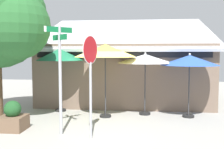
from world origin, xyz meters
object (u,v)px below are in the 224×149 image
object	(u,v)px
patio_umbrella_forest_green_left	(60,55)
sidewalk_planter	(13,118)
stop_sign	(90,67)
patio_umbrella_mustard_center	(105,51)
patio_umbrella_royal_blue_far_right	(190,61)
street_sign_post	(60,70)
patio_umbrella_ivory_right	(145,59)

from	to	relation	value
patio_umbrella_forest_green_left	sidewalk_planter	size ratio (longest dim) A/B	2.85
stop_sign	patio_umbrella_mustard_center	world-z (taller)	stop_sign
patio_umbrella_mustard_center	sidewalk_planter	bearing A→B (deg)	-142.96
stop_sign	patio_umbrella_mustard_center	bearing A→B (deg)	88.35
patio_umbrella_mustard_center	patio_umbrella_royal_blue_far_right	size ratio (longest dim) A/B	1.17
patio_umbrella_forest_green_left	patio_umbrella_royal_blue_far_right	xyz separation A→B (m)	(5.16, -0.50, -0.20)
patio_umbrella_royal_blue_far_right	street_sign_post	bearing A→B (deg)	-147.81
patio_umbrella_royal_blue_far_right	sidewalk_planter	distance (m)	6.53
patio_umbrella_forest_green_left	sidewalk_planter	distance (m)	3.53
patio_umbrella_ivory_right	sidewalk_planter	distance (m)	5.26
street_sign_post	stop_sign	size ratio (longest dim) A/B	1.10
street_sign_post	patio_umbrella_ivory_right	world-z (taller)	street_sign_post
stop_sign	sidewalk_planter	bearing A→B (deg)	167.61
patio_umbrella_ivory_right	patio_umbrella_royal_blue_far_right	world-z (taller)	patio_umbrella_ivory_right
street_sign_post	patio_umbrella_ivory_right	xyz separation A→B (m)	(2.54, 2.90, 0.25)
patio_umbrella_mustard_center	patio_umbrella_ivory_right	bearing A→B (deg)	21.16
patio_umbrella_mustard_center	sidewalk_planter	world-z (taller)	patio_umbrella_mustard_center
street_sign_post	patio_umbrella_mustard_center	distance (m)	2.61
stop_sign	sidewalk_planter	distance (m)	3.15
stop_sign	sidewalk_planter	size ratio (longest dim) A/B	3.10
stop_sign	patio_umbrella_mustard_center	xyz separation A→B (m)	(0.08, 2.60, 0.46)
street_sign_post	stop_sign	bearing A→B (deg)	-16.29
patio_umbrella_ivory_right	patio_umbrella_royal_blue_far_right	distance (m)	1.67
patio_umbrella_forest_green_left	patio_umbrella_ivory_right	size ratio (longest dim) A/B	1.09
street_sign_post	patio_umbrella_mustard_center	size ratio (longest dim) A/B	1.13
patio_umbrella_forest_green_left	sidewalk_planter	world-z (taller)	patio_umbrella_forest_green_left
patio_umbrella_royal_blue_far_right	sidewalk_planter	size ratio (longest dim) A/B	2.57
patio_umbrella_mustard_center	patio_umbrella_royal_blue_far_right	xyz separation A→B (m)	(3.15, 0.31, -0.36)
stop_sign	patio_umbrella_royal_blue_far_right	world-z (taller)	stop_sign
patio_umbrella_ivory_right	patio_umbrella_royal_blue_far_right	xyz separation A→B (m)	(1.65, -0.27, -0.05)
patio_umbrella_ivory_right	patio_umbrella_forest_green_left	bearing A→B (deg)	176.13
stop_sign	patio_umbrella_royal_blue_far_right	distance (m)	4.35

